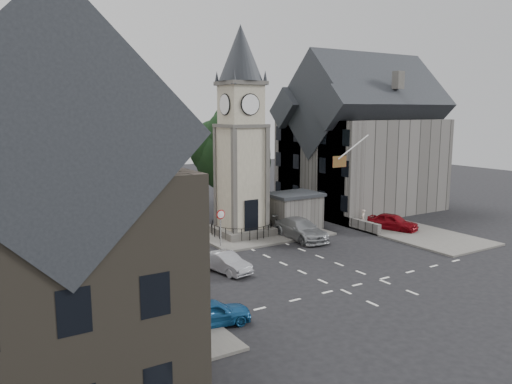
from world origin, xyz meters
TOP-DOWN VIEW (x-y plane):
  - ground at (0.00, 0.00)m, footprint 120.00×120.00m
  - pavement_west at (-12.50, 6.00)m, footprint 6.00×30.00m
  - pavement_east at (12.00, 8.00)m, footprint 6.00×26.00m
  - central_island at (1.50, 8.00)m, footprint 10.00×8.00m
  - road_markings at (0.00, -5.50)m, footprint 20.00×8.00m
  - clock_tower at (0.00, 7.99)m, footprint 4.86×4.86m
  - stone_shelter at (4.80, 7.50)m, footprint 4.30×3.30m
  - town_tree at (2.00, 13.00)m, footprint 7.20×7.20m
  - warning_sign_post at (-3.20, 5.43)m, footprint 0.70×0.19m
  - terrace_pink at (-15.50, 16.00)m, footprint 8.10×7.60m
  - terrace_cream at (-15.50, 8.00)m, footprint 8.10×7.60m
  - terrace_tudor at (-15.50, 0.00)m, footprint 8.10×7.60m
  - building_sw_stone at (-17.00, -9.00)m, footprint 8.60×7.60m
  - backdrop_west at (-12.00, 28.00)m, footprint 20.00×10.00m
  - east_building at (15.59, 11.00)m, footprint 14.40×11.40m
  - east_boundary_wall at (9.20, 10.00)m, footprint 0.40×16.00m
  - flagpole at (8.00, 4.00)m, footprint 3.68×0.10m
  - car_west_blue at (-9.73, -6.00)m, footprint 3.84×2.07m
  - car_west_silver at (-7.50, 2.15)m, footprint 4.20×2.34m
  - car_west_grey at (-7.50, 8.00)m, footprint 5.17×3.82m
  - car_island_silver at (-5.50, 0.50)m, footprint 2.07×3.95m
  - car_island_east at (3.25, 4.50)m, footprint 2.39×5.51m
  - car_east_red at (11.50, 2.78)m, footprint 3.02×4.48m
  - pedestrian at (9.96, 4.69)m, footprint 0.69×0.63m

SIDE VIEW (x-z plane):
  - ground at x=0.00m, z-range 0.00..0.00m
  - road_markings at x=0.00m, z-range 0.00..0.01m
  - pavement_west at x=-12.50m, z-range 0.00..0.14m
  - pavement_east at x=12.00m, z-range 0.00..0.14m
  - central_island at x=1.50m, z-range 0.00..0.16m
  - east_boundary_wall at x=9.20m, z-range 0.00..0.90m
  - car_island_silver at x=-5.50m, z-range 0.00..1.24m
  - car_west_blue at x=-9.73m, z-range 0.00..1.24m
  - car_west_grey at x=-7.50m, z-range 0.00..1.31m
  - car_west_silver at x=-7.50m, z-range 0.00..1.31m
  - car_east_red at x=11.50m, z-range 0.00..1.42m
  - car_island_east at x=3.25m, z-range 0.00..1.58m
  - pedestrian at x=9.96m, z-range 0.00..1.59m
  - stone_shelter at x=4.80m, z-range 0.01..3.09m
  - warning_sign_post at x=-3.20m, z-range 0.60..3.45m
  - backdrop_west at x=-12.00m, z-range 0.00..8.00m
  - building_sw_stone at x=-17.00m, z-range 0.15..10.55m
  - terrace_tudor at x=-15.50m, z-range 0.19..12.19m
  - east_building at x=15.59m, z-range -0.04..12.56m
  - terrace_pink at x=-15.50m, z-range 0.18..12.98m
  - terrace_cream at x=-15.50m, z-range 0.18..12.98m
  - town_tree at x=2.00m, z-range 1.57..12.37m
  - flagpole at x=8.00m, z-range 5.63..8.37m
  - clock_tower at x=0.00m, z-range 0.00..16.25m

